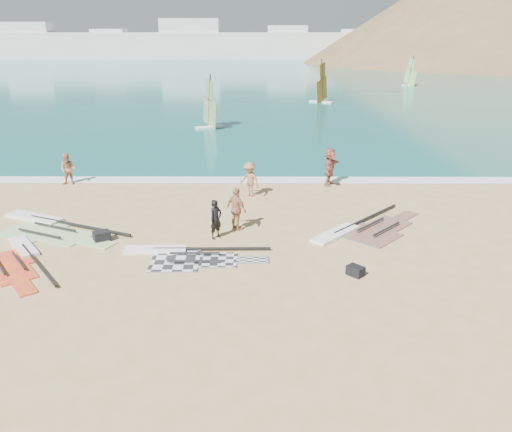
{
  "coord_description": "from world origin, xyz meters",
  "views": [
    {
      "loc": [
        1.05,
        -13.52,
        7.38
      ],
      "look_at": [
        0.98,
        4.0,
        1.0
      ],
      "focal_mm": 35.0,
      "sensor_mm": 36.0,
      "label": 1
    }
  ],
  "objects_px": {
    "rig_grey": "(183,255)",
    "beachgoer_left": "(68,169)",
    "rig_orange": "(362,229)",
    "beachgoer_mid": "(249,180)",
    "gear_bag_near": "(102,236)",
    "gear_bag_far": "(355,271)",
    "beachgoer_back": "(237,209)",
    "rig_red": "(18,259)",
    "beachgoer_right": "(330,167)",
    "person_wetsuit": "(216,219)",
    "rig_green": "(47,227)"
  },
  "relations": [
    {
      "from": "person_wetsuit",
      "to": "rig_green",
      "type": "bearing_deg",
      "value": 123.52
    },
    {
      "from": "rig_orange",
      "to": "gear_bag_near",
      "type": "distance_m",
      "value": 10.17
    },
    {
      "from": "gear_bag_far",
      "to": "person_wetsuit",
      "type": "bearing_deg",
      "value": 146.51
    },
    {
      "from": "rig_orange",
      "to": "beachgoer_left",
      "type": "xyz_separation_m",
      "value": [
        -14.03,
        6.44,
        0.77
      ]
    },
    {
      "from": "rig_orange",
      "to": "gear_bag_far",
      "type": "relative_size",
      "value": 9.5
    },
    {
      "from": "rig_orange",
      "to": "beachgoer_right",
      "type": "bearing_deg",
      "value": 47.56
    },
    {
      "from": "rig_orange",
      "to": "gear_bag_far",
      "type": "distance_m",
      "value": 4.08
    },
    {
      "from": "gear_bag_far",
      "to": "beachgoer_mid",
      "type": "distance_m",
      "value": 9.19
    },
    {
      "from": "rig_orange",
      "to": "beachgoer_left",
      "type": "bearing_deg",
      "value": 108.54
    },
    {
      "from": "rig_grey",
      "to": "beachgoer_left",
      "type": "xyz_separation_m",
      "value": [
        -7.19,
        8.94,
        0.78
      ]
    },
    {
      "from": "beachgoer_back",
      "to": "beachgoer_right",
      "type": "distance_m",
      "value": 7.82
    },
    {
      "from": "gear_bag_near",
      "to": "beachgoer_mid",
      "type": "relative_size",
      "value": 0.36
    },
    {
      "from": "rig_red",
      "to": "gear_bag_far",
      "type": "distance_m",
      "value": 11.57
    },
    {
      "from": "rig_orange",
      "to": "gear_bag_far",
      "type": "bearing_deg",
      "value": -151.11
    },
    {
      "from": "beachgoer_back",
      "to": "rig_grey",
      "type": "bearing_deg",
      "value": 99.56
    },
    {
      "from": "rig_grey",
      "to": "rig_orange",
      "type": "bearing_deg",
      "value": 19.04
    },
    {
      "from": "rig_red",
      "to": "gear_bag_far",
      "type": "height_order",
      "value": "gear_bag_far"
    },
    {
      "from": "rig_grey",
      "to": "beachgoer_right",
      "type": "height_order",
      "value": "beachgoer_right"
    },
    {
      "from": "rig_orange",
      "to": "person_wetsuit",
      "type": "xyz_separation_m",
      "value": [
        -5.79,
        -0.79,
        0.72
      ]
    },
    {
      "from": "rig_red",
      "to": "beachgoer_mid",
      "type": "bearing_deg",
      "value": 95.15
    },
    {
      "from": "beachgoer_back",
      "to": "rig_red",
      "type": "bearing_deg",
      "value": 66.02
    },
    {
      "from": "person_wetsuit",
      "to": "rig_grey",
      "type": "bearing_deg",
      "value": -169.59
    },
    {
      "from": "beachgoer_mid",
      "to": "beachgoer_right",
      "type": "distance_m",
      "value": 4.55
    },
    {
      "from": "rig_grey",
      "to": "beachgoer_back",
      "type": "bearing_deg",
      "value": 53.85
    },
    {
      "from": "person_wetsuit",
      "to": "beachgoer_mid",
      "type": "distance_m",
      "value": 5.4
    },
    {
      "from": "beachgoer_mid",
      "to": "beachgoer_back",
      "type": "relative_size",
      "value": 0.96
    },
    {
      "from": "rig_orange",
      "to": "gear_bag_near",
      "type": "height_order",
      "value": "gear_bag_near"
    },
    {
      "from": "gear_bag_far",
      "to": "gear_bag_near",
      "type": "bearing_deg",
      "value": 162.68
    },
    {
      "from": "beachgoer_right",
      "to": "rig_red",
      "type": "bearing_deg",
      "value": 149.28
    },
    {
      "from": "rig_red",
      "to": "beachgoer_back",
      "type": "distance_m",
      "value": 8.09
    },
    {
      "from": "rig_red",
      "to": "beachgoer_right",
      "type": "xyz_separation_m",
      "value": [
        12.04,
        9.29,
        0.94
      ]
    },
    {
      "from": "beachgoer_right",
      "to": "rig_orange",
      "type": "bearing_deg",
      "value": -154.03
    },
    {
      "from": "gear_bag_near",
      "to": "person_wetsuit",
      "type": "bearing_deg",
      "value": 4.3
    },
    {
      "from": "rig_orange",
      "to": "beachgoer_mid",
      "type": "height_order",
      "value": "beachgoer_mid"
    },
    {
      "from": "beachgoer_mid",
      "to": "beachgoer_right",
      "type": "relative_size",
      "value": 0.86
    },
    {
      "from": "gear_bag_far",
      "to": "beachgoer_left",
      "type": "xyz_separation_m",
      "value": [
        -13.03,
        10.39,
        0.66
      ]
    },
    {
      "from": "rig_grey",
      "to": "beachgoer_left",
      "type": "distance_m",
      "value": 11.5
    },
    {
      "from": "rig_green",
      "to": "person_wetsuit",
      "type": "xyz_separation_m",
      "value": [
        6.96,
        -1.04,
        0.72
      ]
    },
    {
      "from": "rig_orange",
      "to": "gear_bag_near",
      "type": "relative_size",
      "value": 8.42
    },
    {
      "from": "rig_grey",
      "to": "person_wetsuit",
      "type": "xyz_separation_m",
      "value": [
        1.06,
        1.71,
        0.72
      ]
    },
    {
      "from": "gear_bag_near",
      "to": "beachgoer_mid",
      "type": "height_order",
      "value": "beachgoer_mid"
    },
    {
      "from": "gear_bag_near",
      "to": "beachgoer_right",
      "type": "relative_size",
      "value": 0.31
    },
    {
      "from": "rig_green",
      "to": "rig_orange",
      "type": "relative_size",
      "value": 1.18
    },
    {
      "from": "person_wetsuit",
      "to": "gear_bag_near",
      "type": "bearing_deg",
      "value": 136.36
    },
    {
      "from": "beachgoer_right",
      "to": "person_wetsuit",
      "type": "bearing_deg",
      "value": 165.36
    },
    {
      "from": "gear_bag_far",
      "to": "beachgoer_left",
      "type": "bearing_deg",
      "value": 141.41
    },
    {
      "from": "rig_green",
      "to": "rig_grey",
      "type": "bearing_deg",
      "value": -0.88
    },
    {
      "from": "rig_red",
      "to": "beachgoer_mid",
      "type": "xyz_separation_m",
      "value": [
        7.93,
        7.33,
        0.8
      ]
    },
    {
      "from": "gear_bag_far",
      "to": "beachgoer_back",
      "type": "relative_size",
      "value": 0.3
    },
    {
      "from": "beachgoer_mid",
      "to": "rig_red",
      "type": "bearing_deg",
      "value": -98.12
    }
  ]
}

